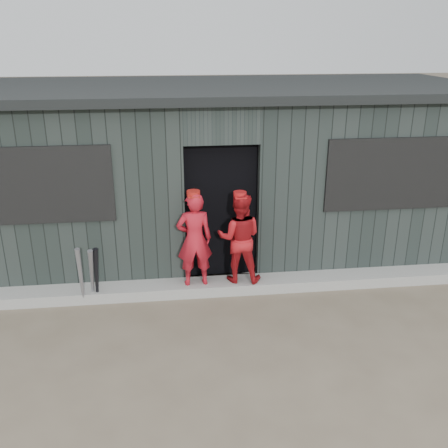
{
  "coord_description": "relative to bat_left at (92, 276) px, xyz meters",
  "views": [
    {
      "loc": [
        -0.72,
        -4.26,
        3.34
      ],
      "look_at": [
        0.0,
        1.8,
        1.0
      ],
      "focal_mm": 40.0,
      "sensor_mm": 36.0,
      "label": 1
    }
  ],
  "objects": [
    {
      "name": "ground",
      "position": [
        1.73,
        -1.66,
        -0.41
      ],
      "size": [
        80.0,
        80.0,
        0.0
      ],
      "primitive_type": "plane",
      "color": "brown",
      "rests_on": "ground"
    },
    {
      "name": "curb",
      "position": [
        1.73,
        0.16,
        -0.34
      ],
      "size": [
        8.0,
        0.36,
        0.15
      ],
      "primitive_type": "cube",
      "color": "gray",
      "rests_on": "ground"
    },
    {
      "name": "bat_left",
      "position": [
        0.0,
        0.0,
        0.0
      ],
      "size": [
        0.14,
        0.32,
        0.83
      ],
      "primitive_type": "cone",
      "rotation": [
        0.3,
        0.0,
        0.24
      ],
      "color": "gray",
      "rests_on": "ground"
    },
    {
      "name": "bat_mid",
      "position": [
        -0.13,
        -0.05,
        0.01
      ],
      "size": [
        0.08,
        0.19,
        0.85
      ],
      "primitive_type": "cone",
      "rotation": [
        0.14,
        0.0,
        0.08
      ],
      "color": "gray",
      "rests_on": "ground"
    },
    {
      "name": "bat_right",
      "position": [
        0.06,
        -0.0,
        0.0
      ],
      "size": [
        0.15,
        0.25,
        0.83
      ],
      "primitive_type": "cone",
      "rotation": [
        0.21,
        0.0,
        0.35
      ],
      "color": "black",
      "rests_on": "ground"
    },
    {
      "name": "player_red_left",
      "position": [
        1.34,
        0.14,
        0.38
      ],
      "size": [
        0.49,
        0.35,
        1.3
      ],
      "primitive_type": "imported",
      "rotation": [
        0.0,
        0.0,
        3.22
      ],
      "color": "red",
      "rests_on": "curb"
    },
    {
      "name": "player_red_right",
      "position": [
        1.95,
        0.19,
        0.36
      ],
      "size": [
        0.69,
        0.58,
        1.24
      ],
      "primitive_type": "imported",
      "rotation": [
        0.0,
        0.0,
        2.95
      ],
      "color": "#AF151B",
      "rests_on": "curb"
    },
    {
      "name": "player_grey_back",
      "position": [
        2.21,
        0.68,
        0.23
      ],
      "size": [
        0.73,
        0.59,
        1.29
      ],
      "primitive_type": "imported",
      "rotation": [
        0.0,
        0.0,
        3.46
      ],
      "color": "silver",
      "rests_on": "ground"
    },
    {
      "name": "dugout",
      "position": [
        1.73,
        1.84,
        0.87
      ],
      "size": [
        8.3,
        3.3,
        2.62
      ],
      "color": "black",
      "rests_on": "ground"
    }
  ]
}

